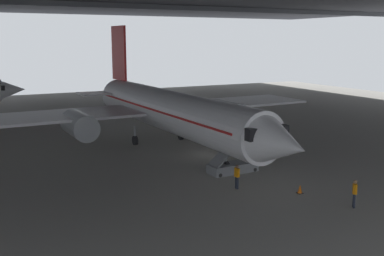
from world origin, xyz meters
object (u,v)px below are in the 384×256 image
airplane_main (168,110)px  crew_worker_by_stairs (237,175)px  traffic_cone_orange (300,189)px  crew_worker_near_nose (355,192)px  boarding_stairs (233,163)px

airplane_main → crew_worker_by_stairs: bearing=-94.6°
crew_worker_by_stairs → traffic_cone_orange: 4.21m
crew_worker_near_nose → traffic_cone_orange: (-1.13, 3.54, -0.69)m
airplane_main → crew_worker_near_nose: (3.15, -19.90, -2.46)m
boarding_stairs → crew_worker_near_nose: boarding_stairs is taller
airplane_main → crew_worker_near_nose: size_ratio=21.18×
airplane_main → crew_worker_near_nose: 20.30m
crew_worker_near_nose → crew_worker_by_stairs: size_ratio=1.04×
airplane_main → traffic_cone_orange: bearing=-82.9°
boarding_stairs → crew_worker_near_nose: (2.30, -9.80, 0.26)m
airplane_main → crew_worker_near_nose: bearing=-81.0°
airplane_main → boarding_stairs: airplane_main is taller
boarding_stairs → traffic_cone_orange: 6.38m
boarding_stairs → crew_worker_by_stairs: (-1.97, -3.53, 0.21)m
airplane_main → boarding_stairs: 10.50m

